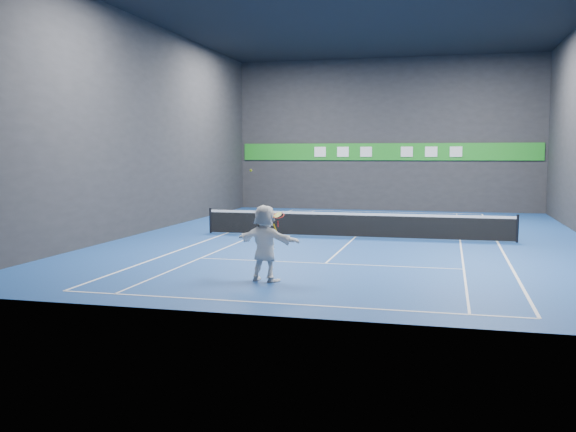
% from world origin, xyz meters
% --- Properties ---
extents(ground, '(26.00, 26.00, 0.00)m').
position_xyz_m(ground, '(0.00, 0.00, 0.00)').
color(ground, navy).
rests_on(ground, ground).
extents(ceiling, '(26.00, 26.00, 0.00)m').
position_xyz_m(ceiling, '(0.00, 0.00, 9.00)').
color(ceiling, black).
rests_on(ceiling, ground).
extents(wall_back, '(18.00, 0.10, 9.00)m').
position_xyz_m(wall_back, '(0.00, 13.00, 4.50)').
color(wall_back, '#27282A').
rests_on(wall_back, ground).
extents(wall_front, '(18.00, 0.10, 9.00)m').
position_xyz_m(wall_front, '(0.00, -13.00, 4.50)').
color(wall_front, '#27282A').
rests_on(wall_front, ground).
extents(wall_left, '(0.10, 26.00, 9.00)m').
position_xyz_m(wall_left, '(-9.00, 0.00, 4.50)').
color(wall_left, '#27282A').
rests_on(wall_left, ground).
extents(baseline_near, '(10.98, 0.08, 0.01)m').
position_xyz_m(baseline_near, '(0.00, -11.89, 0.00)').
color(baseline_near, white).
rests_on(baseline_near, ground).
extents(baseline_far, '(10.98, 0.08, 0.01)m').
position_xyz_m(baseline_far, '(0.00, 11.89, 0.00)').
color(baseline_far, white).
rests_on(baseline_far, ground).
extents(sideline_doubles_left, '(0.08, 23.78, 0.01)m').
position_xyz_m(sideline_doubles_left, '(-5.49, 0.00, 0.00)').
color(sideline_doubles_left, white).
rests_on(sideline_doubles_left, ground).
extents(sideline_doubles_right, '(0.08, 23.78, 0.01)m').
position_xyz_m(sideline_doubles_right, '(5.49, 0.00, 0.00)').
color(sideline_doubles_right, white).
rests_on(sideline_doubles_right, ground).
extents(sideline_singles_left, '(0.06, 23.78, 0.01)m').
position_xyz_m(sideline_singles_left, '(-4.11, 0.00, 0.00)').
color(sideline_singles_left, white).
rests_on(sideline_singles_left, ground).
extents(sideline_singles_right, '(0.06, 23.78, 0.01)m').
position_xyz_m(sideline_singles_right, '(4.11, 0.00, 0.00)').
color(sideline_singles_right, white).
rests_on(sideline_singles_right, ground).
extents(service_line_near, '(8.23, 0.06, 0.01)m').
position_xyz_m(service_line_near, '(0.00, -6.40, 0.00)').
color(service_line_near, white).
rests_on(service_line_near, ground).
extents(service_line_far, '(8.23, 0.06, 0.01)m').
position_xyz_m(service_line_far, '(0.00, 6.40, 0.00)').
color(service_line_far, white).
rests_on(service_line_far, ground).
extents(center_service_line, '(0.06, 12.80, 0.01)m').
position_xyz_m(center_service_line, '(0.00, 0.00, 0.00)').
color(center_service_line, white).
rests_on(center_service_line, ground).
extents(player, '(1.98, 1.12, 2.03)m').
position_xyz_m(player, '(-1.04, -9.48, 1.02)').
color(player, white).
rests_on(player, ground).
extents(tennis_ball, '(0.07, 0.07, 0.07)m').
position_xyz_m(tennis_ball, '(-1.41, -9.51, 2.92)').
color(tennis_ball, '#CEDF25').
rests_on(tennis_ball, player).
extents(tennis_net, '(12.50, 0.10, 1.07)m').
position_xyz_m(tennis_net, '(0.00, 0.00, 0.54)').
color(tennis_net, black).
rests_on(tennis_net, ground).
extents(sponsor_banner, '(17.64, 0.11, 1.00)m').
position_xyz_m(sponsor_banner, '(0.00, 12.93, 3.50)').
color(sponsor_banner, '#1E8B21').
rests_on(sponsor_banner, wall_back).
extents(tennis_racket, '(0.42, 0.37, 0.57)m').
position_xyz_m(tennis_racket, '(-0.70, -9.44, 1.70)').
color(tennis_racket, red).
rests_on(tennis_racket, player).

